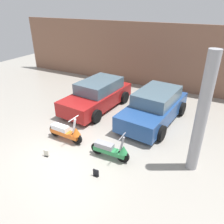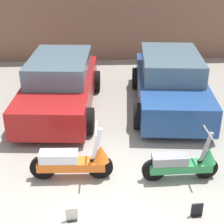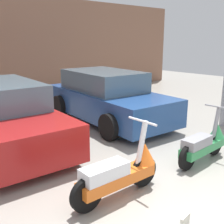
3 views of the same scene
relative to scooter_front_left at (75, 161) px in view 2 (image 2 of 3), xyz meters
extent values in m
plane|color=#9E998E|center=(0.56, -0.77, -0.40)|extent=(28.00, 28.00, 0.00)
cube|color=#845B47|center=(0.56, 7.55, 1.56)|extent=(19.60, 0.12, 3.93)
cylinder|color=black|center=(0.49, -0.02, -0.15)|extent=(0.51, 0.11, 0.50)
cylinder|color=black|center=(-0.63, 0.02, -0.15)|extent=(0.51, 0.11, 0.50)
cube|color=orange|center=(-0.07, 0.00, -0.09)|extent=(1.33, 0.35, 0.18)
cube|color=white|center=(-0.31, 0.01, 0.10)|extent=(0.75, 0.32, 0.20)
cylinder|color=white|center=(0.43, -0.02, 0.36)|extent=(0.24, 0.09, 0.72)
cylinder|color=white|center=(0.43, -0.02, 0.71)|extent=(0.06, 0.58, 0.04)
cone|color=orange|center=(0.51, -0.02, 0.17)|extent=(0.35, 0.35, 0.33)
cylinder|color=black|center=(2.56, -0.14, -0.17)|extent=(0.47, 0.09, 0.47)
cylinder|color=black|center=(1.52, -0.16, -0.17)|extent=(0.47, 0.09, 0.47)
cube|color=#2D8C4C|center=(2.04, -0.15, -0.11)|extent=(1.22, 0.30, 0.16)
cube|color=gray|center=(1.82, -0.15, 0.06)|extent=(0.69, 0.28, 0.18)
cylinder|color=gray|center=(2.50, -0.14, 0.30)|extent=(0.22, 0.08, 0.66)
cylinder|color=gray|center=(2.50, -0.14, 0.63)|extent=(0.04, 0.54, 0.03)
cone|color=#2D8C4C|center=(2.57, -0.14, 0.12)|extent=(0.32, 0.32, 0.30)
cube|color=maroon|center=(-0.53, 3.17, 0.13)|extent=(2.09, 4.34, 0.70)
cube|color=slate|center=(-0.51, 3.42, 0.75)|extent=(1.73, 2.48, 0.55)
cylinder|color=black|center=(0.27, 1.79, -0.08)|extent=(0.27, 0.66, 0.64)
cylinder|color=black|center=(-1.54, 1.94, -0.08)|extent=(0.27, 0.66, 0.64)
cylinder|color=black|center=(0.48, 4.40, -0.08)|extent=(0.27, 0.66, 0.64)
cylinder|color=black|center=(-1.33, 4.54, -0.08)|extent=(0.27, 0.66, 0.64)
cube|color=navy|center=(2.53, 3.20, 0.13)|extent=(2.17, 4.40, 0.71)
cube|color=slate|center=(2.55, 3.45, 0.76)|extent=(1.78, 2.52, 0.56)
cylinder|color=black|center=(3.32, 1.80, -0.08)|extent=(0.28, 0.67, 0.65)
cylinder|color=black|center=(1.49, 1.97, -0.08)|extent=(0.28, 0.67, 0.65)
cylinder|color=black|center=(3.57, 4.42, -0.08)|extent=(0.28, 0.67, 0.65)
cylinder|color=black|center=(1.74, 4.59, -0.08)|extent=(0.28, 0.67, 0.65)
cube|color=black|center=(-0.02, -1.16, -0.40)|extent=(0.18, 0.14, 0.01)
cube|color=silver|center=(-0.02, -1.16, -0.27)|extent=(0.20, 0.06, 0.26)
cube|color=black|center=(2.10, -1.18, -0.40)|extent=(0.17, 0.13, 0.01)
cube|color=black|center=(2.10, -1.18, -0.27)|extent=(0.20, 0.04, 0.26)
camera|label=1|loc=(5.05, -5.63, 4.63)|focal=35.00mm
camera|label=2|loc=(0.40, -5.54, 3.81)|focal=55.00mm
camera|label=3|loc=(-2.66, -2.79, 1.94)|focal=45.00mm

